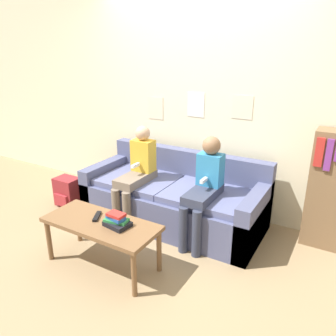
{
  "coord_description": "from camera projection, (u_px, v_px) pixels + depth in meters",
  "views": [
    {
      "loc": [
        1.61,
        -2.34,
        1.82
      ],
      "look_at": [
        0.0,
        0.4,
        0.67
      ],
      "focal_mm": 35.0,
      "sensor_mm": 36.0,
      "label": 1
    }
  ],
  "objects": [
    {
      "name": "wall_back",
      "position": [
        197.0,
        99.0,
        3.7
      ],
      "size": [
        8.0,
        0.06,
        2.6
      ],
      "color": "beige",
      "rests_on": "ground_plane"
    },
    {
      "name": "person_left",
      "position": [
        137.0,
        171.0,
        3.53
      ],
      "size": [
        0.24,
        0.58,
        1.06
      ],
      "color": "#756656",
      "rests_on": "ground_plane"
    },
    {
      "name": "tv_remote",
      "position": [
        97.0,
        216.0,
        2.88
      ],
      "size": [
        0.11,
        0.17,
        0.02
      ],
      "rotation": [
        0.0,
        0.0,
        0.48
      ],
      "color": "black",
      "rests_on": "coffee_table"
    },
    {
      "name": "coffee_table",
      "position": [
        101.0,
        227.0,
        2.83
      ],
      "size": [
        1.03,
        0.44,
        0.43
      ],
      "color": "brown",
      "rests_on": "ground_plane"
    },
    {
      "name": "person_right",
      "position": [
        204.0,
        186.0,
        3.15
      ],
      "size": [
        0.24,
        0.58,
        1.05
      ],
      "color": "#33384C",
      "rests_on": "ground_plane"
    },
    {
      "name": "backpack",
      "position": [
        68.0,
        192.0,
        4.04
      ],
      "size": [
        0.29,
        0.24,
        0.35
      ],
      "color": "maroon",
      "rests_on": "ground_plane"
    },
    {
      "name": "book_stack",
      "position": [
        117.0,
        221.0,
        2.73
      ],
      "size": [
        0.23,
        0.19,
        0.12
      ],
      "color": "black",
      "rests_on": "coffee_table"
    },
    {
      "name": "couch",
      "position": [
        174.0,
        199.0,
        3.63
      ],
      "size": [
        1.96,
        0.85,
        0.75
      ],
      "color": "#4C5175",
      "rests_on": "ground_plane"
    },
    {
      "name": "ground_plane",
      "position": [
        148.0,
        243.0,
        3.29
      ],
      "size": [
        10.0,
        10.0,
        0.0
      ],
      "primitive_type": "plane",
      "color": "#937A56"
    }
  ]
}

